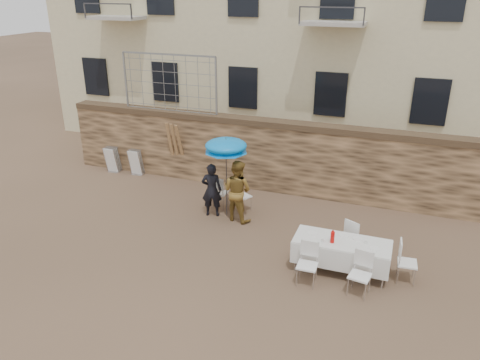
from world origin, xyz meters
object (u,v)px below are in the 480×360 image
(table_chair_back, at_px, (355,237))
(woman_dress, at_px, (237,191))
(man_suit, at_px, (212,190))
(chair_stack_right, at_px, (137,161))
(table_chair_front_left, at_px, (307,265))
(chair_stack_left, at_px, (115,158))
(umbrella, at_px, (226,148))
(couple_chair_left, at_px, (220,192))
(couple_chair_right, at_px, (242,195))
(soda_bottle, at_px, (332,237))
(banquet_table, at_px, (342,243))
(table_chair_side, at_px, (407,262))
(table_chair_front_right, at_px, (360,275))

(table_chair_back, bearing_deg, woman_dress, 14.82)
(man_suit, relative_size, chair_stack_right, 1.67)
(table_chair_front_left, distance_m, chair_stack_left, 8.80)
(umbrella, bearing_deg, couple_chair_left, 131.63)
(man_suit, bearing_deg, couple_chair_right, -156.97)
(couple_chair_left, bearing_deg, couple_chair_right, -179.89)
(soda_bottle, height_order, chair_stack_right, soda_bottle)
(banquet_table, relative_size, table_chair_back, 2.19)
(chair_stack_left, xyz_separation_m, chair_stack_right, (0.90, 0.00, 0.00))
(table_chair_side, bearing_deg, couple_chair_left, 64.55)
(banquet_table, bearing_deg, table_chair_front_right, -56.31)
(woman_dress, distance_m, chair_stack_right, 4.78)
(man_suit, xyz_separation_m, chair_stack_left, (-4.49, 1.96, -0.31))
(man_suit, xyz_separation_m, table_chair_side, (5.21, -1.46, -0.29))
(table_chair_back, distance_m, chair_stack_right, 8.07)
(chair_stack_left, bearing_deg, couple_chair_left, -17.43)
(woman_dress, distance_m, table_chair_front_right, 4.26)
(soda_bottle, bearing_deg, chair_stack_right, 152.99)
(soda_bottle, xyz_separation_m, table_chair_side, (1.60, 0.25, -0.43))
(soda_bottle, xyz_separation_m, chair_stack_right, (-7.20, 3.67, -0.45))
(man_suit, bearing_deg, table_chair_front_right, 136.66)
(table_chair_back, bearing_deg, couple_chair_left, 9.85)
(couple_chair_right, bearing_deg, man_suit, 66.64)
(woman_dress, height_order, table_chair_front_left, woman_dress)
(soda_bottle, distance_m, chair_stack_left, 8.90)
(man_suit, xyz_separation_m, soda_bottle, (3.61, -1.71, 0.14))
(couple_chair_left, height_order, table_chair_back, same)
(umbrella, bearing_deg, table_chair_back, -13.41)
(soda_bottle, bearing_deg, umbrella, 150.56)
(woman_dress, distance_m, table_chair_back, 3.36)
(table_chair_front_right, height_order, table_chair_back, same)
(couple_chair_right, relative_size, chair_stack_left, 1.04)
(table_chair_front_left, height_order, table_chair_back, same)
(banquet_table, xyz_separation_m, table_chair_front_right, (0.50, -0.75, -0.25))
(chair_stack_right, bearing_deg, banquet_table, -25.44)
(man_suit, bearing_deg, table_chair_back, 154.14)
(chair_stack_left, bearing_deg, soda_bottle, -24.38)
(umbrella, relative_size, table_chair_front_left, 2.20)
(banquet_table, relative_size, table_chair_front_right, 2.19)
(man_suit, height_order, couple_chair_left, man_suit)
(table_chair_back, height_order, chair_stack_left, table_chair_back)
(table_chair_side, bearing_deg, table_chair_front_left, 108.68)
(man_suit, xyz_separation_m, couple_chair_right, (0.70, 0.55, -0.29))
(couple_chair_right, relative_size, table_chair_front_right, 1.00)
(woman_dress, distance_m, umbrella, 1.20)
(soda_bottle, relative_size, table_chair_back, 0.27)
(chair_stack_right, bearing_deg, table_chair_front_right, -28.39)
(chair_stack_right, bearing_deg, table_chair_front_left, -32.13)
(banquet_table, bearing_deg, table_chair_front_left, -128.66)
(soda_bottle, height_order, table_chair_side, soda_bottle)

